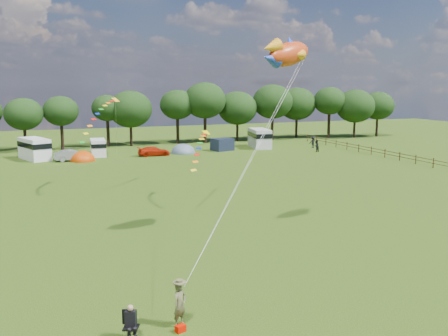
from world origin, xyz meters
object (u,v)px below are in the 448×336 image
object	(u,v)px
campervan_c	(98,147)
fish_kite	(285,54)
tent_orange	(83,161)
tent_greyblue	(183,153)
car_b	(72,155)
campervan_b	(34,148)
car_c	(154,151)
campervan_d	(260,138)
walker_b	(313,142)
camp_chair	(130,318)
walker_a	(316,146)
kite_flyer	(180,305)

from	to	relation	value
campervan_c	fish_kite	bearing A→B (deg)	-166.72
tent_orange	tent_greyblue	world-z (taller)	tent_greyblue
car_b	fish_kite	size ratio (longest dim) A/B	0.97
campervan_b	tent_orange	xyz separation A→B (m)	(5.88, -3.50, -1.52)
tent_orange	campervan_b	bearing A→B (deg)	149.25
tent_orange	campervan_c	bearing A→B (deg)	59.06
car_c	campervan_d	distance (m)	18.13
walker_b	camp_chair	bearing A→B (deg)	61.13
car_c	camp_chair	size ratio (longest dim) A/B	2.94
fish_kite	walker_a	xyz separation A→B (m)	(23.76, 35.00, -11.11)
car_c	tent_greyblue	size ratio (longest dim) A/B	1.09
campervan_c	campervan_d	world-z (taller)	campervan_d
walker_a	walker_b	world-z (taller)	walker_b
car_c	walker_a	xyz separation A→B (m)	(23.56, -4.64, 0.24)
tent_greyblue	tent_orange	bearing A→B (deg)	-170.15
car_b	campervan_b	bearing A→B (deg)	52.07
campervan_b	tent_orange	bearing A→B (deg)	-141.22
campervan_d	walker_a	xyz separation A→B (m)	(5.73, -7.80, -0.69)
campervan_d	camp_chair	bearing A→B (deg)	160.67
tent_orange	walker_a	xyz separation A→B (m)	(33.40, -3.41, 0.87)
car_c	tent_orange	world-z (taller)	tent_orange
campervan_b	camp_chair	world-z (taller)	campervan_b
camp_chair	walker_a	world-z (taller)	walker_a
campervan_d	fish_kite	bearing A→B (deg)	167.37
car_b	campervan_d	bearing A→B (deg)	-87.31
car_b	campervan_c	size ratio (longest dim) A/B	0.88
camp_chair	car_b	bearing A→B (deg)	111.88
campervan_b	walker_b	size ratio (longest dim) A/B	3.41
tent_greyblue	kite_flyer	distance (m)	52.97
fish_kite	walker_a	bearing A→B (deg)	35.10
campervan_c	campervan_d	distance (m)	25.16
campervan_c	fish_kite	size ratio (longest dim) A/B	1.10
camp_chair	campervan_b	bearing A→B (deg)	117.02
car_b	campervan_c	distance (m)	5.30
campervan_b	car_b	bearing A→B (deg)	-143.44
car_b	car_c	bearing A→B (deg)	-91.22
camp_chair	walker_b	xyz separation A→B (m)	(37.74, 49.59, 0.05)
tent_orange	car_b	bearing A→B (deg)	158.25
tent_greyblue	campervan_c	bearing A→B (deg)	172.06
car_c	tent_orange	size ratio (longest dim) A/B	1.18
car_c	tent_orange	bearing A→B (deg)	97.01
car_b	campervan_b	world-z (taller)	campervan_b
camp_chair	fish_kite	xyz separation A→B (m)	(12.06, 10.29, 11.11)
campervan_d	tent_greyblue	world-z (taller)	campervan_d
walker_b	car_b	bearing A→B (deg)	9.00
kite_flyer	walker_a	bearing A→B (deg)	18.53
campervan_d	fish_kite	distance (m)	47.60
campervan_c	campervan_d	size ratio (longest dim) A/B	0.76
kite_flyer	fish_kite	bearing A→B (deg)	10.43
campervan_b	tent_greyblue	world-z (taller)	campervan_b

